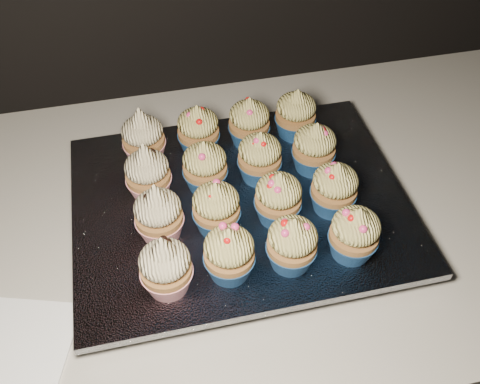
{
  "coord_description": "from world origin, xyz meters",
  "views": [
    {
      "loc": [
        -0.06,
        1.19,
        1.49
      ],
      "look_at": [
        0.05,
        1.68,
        0.95
      ],
      "focal_mm": 40.0,
      "sensor_mm": 36.0,
      "label": 1
    }
  ],
  "objects": [
    {
      "name": "cupcake_3",
      "position": [
        0.17,
        1.56,
        0.97
      ],
      "size": [
        0.06,
        0.06,
        0.08
      ],
      "color": "navy",
      "rests_on": "foil_lining"
    },
    {
      "name": "foil_lining",
      "position": [
        0.05,
        1.68,
        0.93
      ],
      "size": [
        0.46,
        0.36,
        0.01
      ],
      "primitive_type": "cube",
      "rotation": [
        0.0,
        0.0,
        -0.0
      ],
      "color": "silver",
      "rests_on": "baking_tray"
    },
    {
      "name": "cupcake_15",
      "position": [
        0.16,
        1.8,
        0.97
      ],
      "size": [
        0.06,
        0.06,
        0.08
      ],
      "color": "navy",
      "rests_on": "foil_lining"
    },
    {
      "name": "cupcake_10",
      "position": [
        0.09,
        1.72,
        0.97
      ],
      "size": [
        0.06,
        0.06,
        0.08
      ],
      "color": "navy",
      "rests_on": "foil_lining"
    },
    {
      "name": "cupcake_9",
      "position": [
        0.01,
        1.72,
        0.97
      ],
      "size": [
        0.06,
        0.06,
        0.08
      ],
      "color": "navy",
      "rests_on": "foil_lining"
    },
    {
      "name": "cupcake_4",
      "position": [
        -0.07,
        1.64,
        0.97
      ],
      "size": [
        0.06,
        0.06,
        0.1
      ],
      "color": "#B41930",
      "rests_on": "foil_lining"
    },
    {
      "name": "cupcake_0",
      "position": [
        -0.07,
        1.56,
        0.97
      ],
      "size": [
        0.06,
        0.06,
        0.1
      ],
      "color": "#B41930",
      "rests_on": "foil_lining"
    },
    {
      "name": "cupcake_5",
      "position": [
        0.01,
        1.64,
        0.97
      ],
      "size": [
        0.06,
        0.06,
        0.08
      ],
      "color": "navy",
      "rests_on": "foil_lining"
    },
    {
      "name": "cupcake_2",
      "position": [
        0.09,
        1.56,
        0.97
      ],
      "size": [
        0.06,
        0.06,
        0.08
      ],
      "color": "navy",
      "rests_on": "foil_lining"
    },
    {
      "name": "cupcake_11",
      "position": [
        0.17,
        1.72,
        0.97
      ],
      "size": [
        0.06,
        0.06,
        0.08
      ],
      "color": "navy",
      "rests_on": "foil_lining"
    },
    {
      "name": "cupcake_14",
      "position": [
        0.09,
        1.8,
        0.97
      ],
      "size": [
        0.06,
        0.06,
        0.08
      ],
      "color": "navy",
      "rests_on": "foil_lining"
    },
    {
      "name": "worktop",
      "position": [
        0.0,
        1.7,
        0.88
      ],
      "size": [
        2.44,
        0.64,
        0.04
      ],
      "primitive_type": "cube",
      "color": "silver",
      "rests_on": "cabinet"
    },
    {
      "name": "napkin",
      "position": [
        -0.27,
        1.53,
        0.9
      ],
      "size": [
        0.19,
        0.19,
        0.0
      ],
      "primitive_type": "cube",
      "rotation": [
        0.0,
        0.0,
        -0.31
      ],
      "color": "white",
      "rests_on": "worktop"
    },
    {
      "name": "cupcake_1",
      "position": [
        0.01,
        1.57,
        0.97
      ],
      "size": [
        0.06,
        0.06,
        0.08
      ],
      "color": "navy",
      "rests_on": "foil_lining"
    },
    {
      "name": "cupcake_7",
      "position": [
        0.17,
        1.64,
        0.97
      ],
      "size": [
        0.06,
        0.06,
        0.08
      ],
      "color": "navy",
      "rests_on": "foil_lining"
    },
    {
      "name": "baking_tray",
      "position": [
        0.05,
        1.68,
        0.91
      ],
      "size": [
        0.43,
        0.32,
        0.02
      ],
      "primitive_type": "cube",
      "rotation": [
        0.0,
        0.0,
        -0.0
      ],
      "color": "black",
      "rests_on": "worktop"
    },
    {
      "name": "cupcake_6",
      "position": [
        0.09,
        1.64,
        0.97
      ],
      "size": [
        0.06,
        0.06,
        0.08
      ],
      "color": "navy",
      "rests_on": "foil_lining"
    },
    {
      "name": "cupcake_12",
      "position": [
        -0.07,
        1.8,
        0.97
      ],
      "size": [
        0.06,
        0.06,
        0.1
      ],
      "color": "#B41930",
      "rests_on": "foil_lining"
    },
    {
      "name": "cupcake_8",
      "position": [
        -0.07,
        1.72,
        0.97
      ],
      "size": [
        0.06,
        0.06,
        0.1
      ],
      "color": "#B41930",
      "rests_on": "foil_lining"
    },
    {
      "name": "cabinet",
      "position": [
        0.0,
        1.7,
        0.43
      ],
      "size": [
        2.4,
        0.6,
        0.86
      ],
      "primitive_type": "cube",
      "color": "black",
      "rests_on": "ground"
    },
    {
      "name": "cupcake_13",
      "position": [
        0.01,
        1.8,
        0.97
      ],
      "size": [
        0.06,
        0.06,
        0.08
      ],
      "color": "navy",
      "rests_on": "foil_lining"
    }
  ]
}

